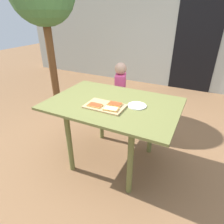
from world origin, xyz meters
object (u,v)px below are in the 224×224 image
at_px(pizza_slice_near_left, 95,105).
at_px(pizza_slice_near_right, 111,109).
at_px(dining_table, 113,111).
at_px(cutting_board, 105,106).
at_px(plate_white_right, 137,106).
at_px(pizza_slice_far_right, 115,104).
at_px(child_left, 120,92).

height_order(pizza_slice_near_left, pizza_slice_near_right, same).
distance_m(dining_table, cutting_board, 0.17).
height_order(cutting_board, pizza_slice_near_left, pizza_slice_near_left).
distance_m(dining_table, plate_white_right, 0.28).
relative_size(dining_table, plate_white_right, 7.13).
distance_m(pizza_slice_near_left, pizza_slice_near_right, 0.18).
distance_m(cutting_board, pizza_slice_near_right, 0.11).
xyz_separation_m(dining_table, pizza_slice_far_right, (0.05, -0.07, 0.12)).
distance_m(pizza_slice_far_right, child_left, 0.90).
bearing_deg(child_left, dining_table, -71.35).
bearing_deg(child_left, pizza_slice_near_left, -81.41).
bearing_deg(pizza_slice_far_right, pizza_slice_near_right, -83.24).
xyz_separation_m(pizza_slice_near_left, plate_white_right, (0.37, 0.21, -0.02)).
xyz_separation_m(dining_table, child_left, (-0.25, 0.75, -0.10)).
bearing_deg(pizza_slice_near_left, dining_table, 58.13).
xyz_separation_m(dining_table, pizza_slice_near_right, (0.07, -0.18, 0.12)).
relative_size(cutting_board, pizza_slice_near_right, 2.61).
bearing_deg(plate_white_right, pizza_slice_near_left, -150.10).
relative_size(pizza_slice_near_right, plate_white_right, 0.79).
distance_m(cutting_board, child_left, 0.93).
height_order(dining_table, pizza_slice_near_right, pizza_slice_near_right).
relative_size(pizza_slice_near_left, pizza_slice_near_right, 0.93).
bearing_deg(pizza_slice_near_right, child_left, 108.95).
bearing_deg(cutting_board, child_left, 104.44).
bearing_deg(child_left, pizza_slice_near_right, -71.05).
distance_m(pizza_slice_near_right, plate_white_right, 0.28).
bearing_deg(cutting_board, pizza_slice_far_right, 37.50).
distance_m(dining_table, pizza_slice_near_left, 0.25).
bearing_deg(pizza_slice_far_right, cutting_board, -142.50).
height_order(pizza_slice_far_right, pizza_slice_near_right, same).
height_order(dining_table, pizza_slice_far_right, pizza_slice_far_right).
distance_m(plate_white_right, child_left, 0.90).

